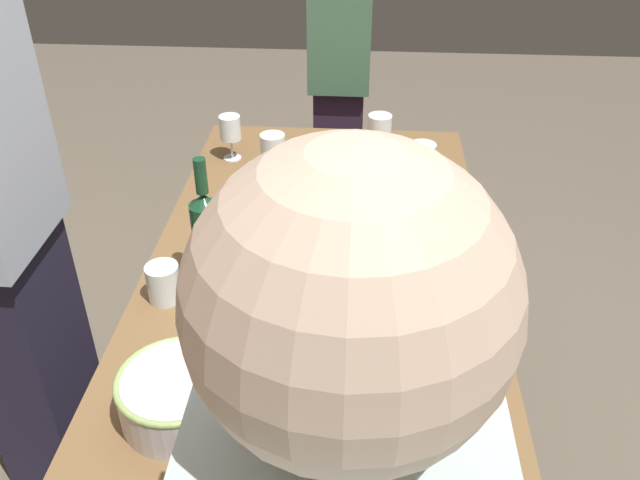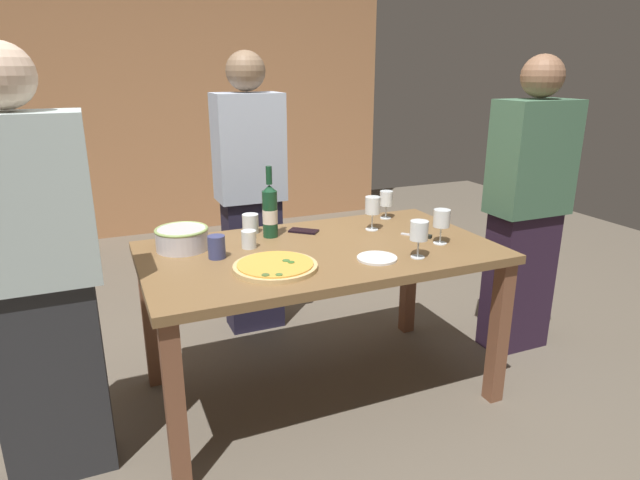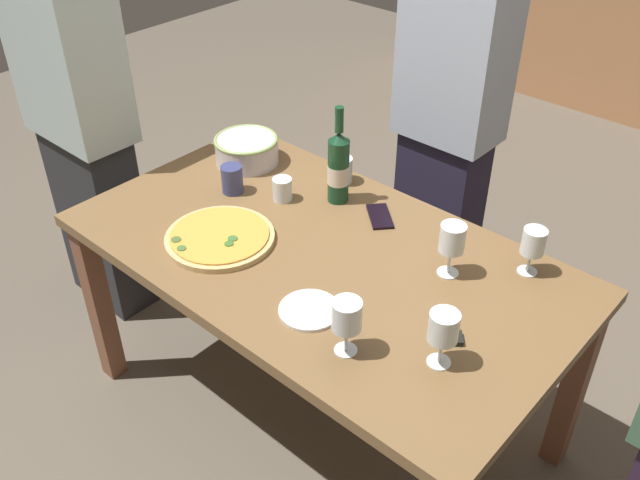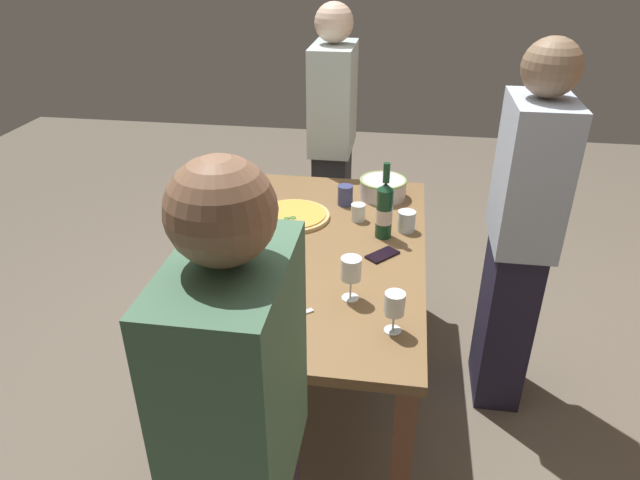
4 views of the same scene
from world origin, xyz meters
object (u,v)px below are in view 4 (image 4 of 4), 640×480
at_px(wine_glass_near_pizza, 351,270).
at_px(pizza_knife, 289,317).
at_px(pizza, 293,216).
at_px(cup_spare, 345,195).
at_px(wine_glass_by_bottle, 251,292).
at_px(wine_glass_far_left, 394,306).
at_px(side_plate, 258,263).
at_px(dining_table, 320,267).
at_px(cup_amber, 406,221).
at_px(cell_phone, 382,255).
at_px(wine_glass_far_right, 232,260).
at_px(person_guest_right, 520,236).
at_px(person_guest_left, 333,145).
at_px(serving_bowl, 383,187).
at_px(wine_bottle, 384,210).
at_px(cup_ceramic, 358,212).
at_px(person_host, 246,467).

bearing_deg(wine_glass_near_pizza, pizza_knife, -51.46).
xyz_separation_m(pizza, cup_spare, (-0.19, 0.23, 0.04)).
bearing_deg(wine_glass_near_pizza, wine_glass_by_bottle, -60.17).
xyz_separation_m(wine_glass_far_left, side_plate, (-0.37, -0.57, -0.10)).
height_order(dining_table, pizza, pizza).
relative_size(wine_glass_near_pizza, wine_glass_far_left, 1.13).
xyz_separation_m(cup_amber, cell_phone, (0.25, -0.09, -0.04)).
bearing_deg(wine_glass_far_right, dining_table, 140.50).
relative_size(wine_glass_far_left, side_plate, 0.87).
bearing_deg(wine_glass_near_pizza, person_guest_right, 123.85).
relative_size(wine_glass_far_right, side_plate, 0.95).
bearing_deg(cell_phone, cup_spare, -24.75).
xyz_separation_m(dining_table, wine_glass_by_bottle, (0.55, -0.16, 0.21)).
distance_m(cup_spare, person_guest_left, 0.71).
bearing_deg(serving_bowl, side_plate, -32.04).
distance_m(serving_bowl, wine_bottle, 0.44).
bearing_deg(wine_glass_far_right, wine_bottle, 132.21).
xyz_separation_m(cup_ceramic, person_guest_right, (0.21, 0.70, 0.04)).
distance_m(wine_glass_far_left, person_host, 0.76).
height_order(pizza, wine_glass_by_bottle, wine_glass_by_bottle).
height_order(wine_bottle, cup_spare, wine_bottle).
xyz_separation_m(side_plate, cell_phone, (-0.14, 0.50, 0.00)).
bearing_deg(wine_glass_far_right, cell_phone, 119.81).
distance_m(dining_table, wine_glass_by_bottle, 0.61).
bearing_deg(wine_glass_far_right, person_guest_left, 173.02).
height_order(pizza, cup_ceramic, cup_ceramic).
distance_m(wine_glass_far_right, person_guest_left, 1.51).
relative_size(wine_glass_by_bottle, wine_glass_far_right, 1.00).
relative_size(cup_amber, cup_ceramic, 1.17).
relative_size(cup_amber, side_plate, 0.55).
distance_m(dining_table, cell_phone, 0.29).
bearing_deg(wine_glass_by_bottle, side_plate, -168.64).
bearing_deg(dining_table, cup_ceramic, 155.30).
bearing_deg(cup_spare, wine_glass_by_bottle, -11.88).
xyz_separation_m(dining_table, cup_spare, (-0.46, 0.06, 0.14)).
height_order(cup_spare, person_guest_left, person_guest_left).
xyz_separation_m(cell_phone, person_guest_right, (-0.11, 0.56, 0.08)).
xyz_separation_m(cup_ceramic, person_host, (1.51, -0.13, 0.02)).
relative_size(wine_bottle, cup_spare, 3.46).
bearing_deg(person_guest_left, serving_bowl, 25.40).
distance_m(pizza, wine_glass_near_pizza, 0.73).
xyz_separation_m(wine_glass_near_pizza, pizza_knife, (0.16, -0.20, -0.12)).
bearing_deg(wine_bottle, cup_spare, -146.55).
height_order(pizza, side_plate, pizza).
bearing_deg(person_guest_left, pizza_knife, -2.61).
bearing_deg(cup_amber, pizza, -95.39).
bearing_deg(wine_glass_near_pizza, person_guest_left, -169.94).
distance_m(wine_glass_near_pizza, pizza_knife, 0.28).
bearing_deg(cup_spare, serving_bowl, 123.07).
xyz_separation_m(pizza, person_guest_left, (-0.88, 0.07, 0.06)).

